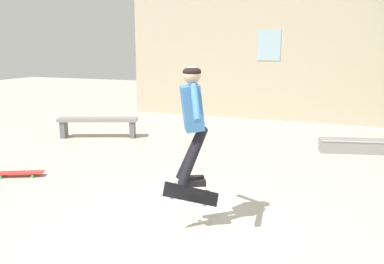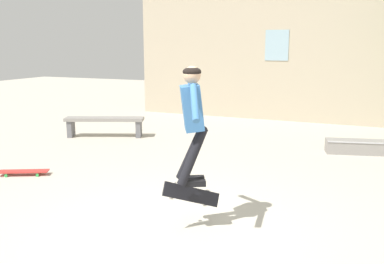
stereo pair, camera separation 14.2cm
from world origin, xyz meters
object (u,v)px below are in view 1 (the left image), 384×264
Objects in this scene: skater at (192,115)px; park_bench at (98,123)px; skateboard_flipping at (192,195)px; skateboard_resting at (18,173)px; skate_ledge at (353,146)px.

park_bench is at bearing 107.27° from skater.
skater is (4.19, -4.21, 1.10)m from park_bench.
skateboard_flipping is 0.80× the size of skateboard_resting.
skater reaches higher than skateboard_resting.
skateboard_resting is at bearing 114.91° from skateboard_flipping.
skateboard_flipping reaches higher than skate_ledge.
skate_ledge is 1.69× the size of skateboard_resting.
skate_ledge is 1.01× the size of skater.
park_bench is 2.83× the size of skateboard_flipping.
skateboard_flipping is at bearing -124.31° from skate_ledge.
skateboard_flipping reaches higher than park_bench.
skateboard_flipping is (-0.02, 0.04, -1.03)m from skater.
skater reaches higher than park_bench.
skateboard_resting is (-3.67, 0.91, -1.40)m from skater.
park_bench is 1.36× the size of skater.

